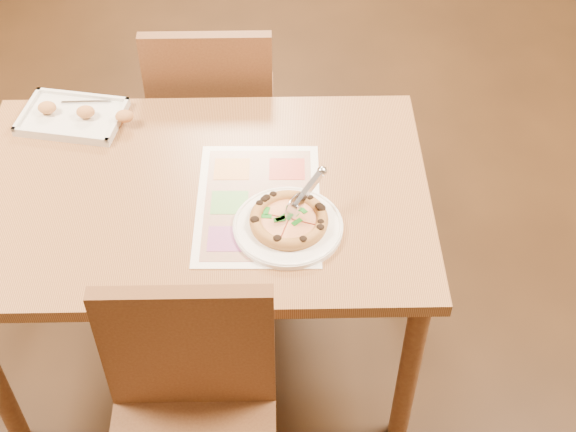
{
  "coord_description": "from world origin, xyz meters",
  "views": [
    {
      "loc": [
        0.22,
        -1.63,
        2.29
      ],
      "look_at": [
        0.25,
        -0.15,
        0.77
      ],
      "focal_mm": 50.0,
      "sensor_mm": 36.0,
      "label": 1
    }
  ],
  "objects_px": {
    "dining_table": "(201,211)",
    "chair_near": "(190,407)",
    "pizza_cutter": "(304,195)",
    "appetizer_tray": "(75,117)",
    "pizza": "(289,220)",
    "plate": "(288,227)",
    "menu": "(258,203)",
    "chair_far": "(213,102)"
  },
  "relations": [
    {
      "from": "pizza",
      "to": "chair_near",
      "type": "bearing_deg",
      "value": -118.85
    },
    {
      "from": "plate",
      "to": "menu",
      "type": "bearing_deg",
      "value": 129.49
    },
    {
      "from": "pizza_cutter",
      "to": "plate",
      "type": "bearing_deg",
      "value": 174.62
    },
    {
      "from": "pizza",
      "to": "appetizer_tray",
      "type": "xyz_separation_m",
      "value": [
        -0.65,
        0.46,
        -0.01
      ]
    },
    {
      "from": "plate",
      "to": "pizza",
      "type": "bearing_deg",
      "value": 73.49
    },
    {
      "from": "dining_table",
      "to": "pizza_cutter",
      "type": "height_order",
      "value": "pizza_cutter"
    },
    {
      "from": "chair_far",
      "to": "appetizer_tray",
      "type": "xyz_separation_m",
      "value": [
        -0.4,
        -0.28,
        0.17
      ]
    },
    {
      "from": "chair_near",
      "to": "plate",
      "type": "height_order",
      "value": "chair_near"
    },
    {
      "from": "chair_near",
      "to": "menu",
      "type": "xyz_separation_m",
      "value": [
        0.17,
        0.55,
        0.16
      ]
    },
    {
      "from": "dining_table",
      "to": "menu",
      "type": "xyz_separation_m",
      "value": [
        0.17,
        -0.06,
        0.09
      ]
    },
    {
      "from": "chair_near",
      "to": "pizza",
      "type": "distance_m",
      "value": 0.55
    },
    {
      "from": "chair_near",
      "to": "dining_table",
      "type": "bearing_deg",
      "value": 90.0
    },
    {
      "from": "dining_table",
      "to": "plate",
      "type": "relative_size",
      "value": 4.39
    },
    {
      "from": "dining_table",
      "to": "chair_near",
      "type": "bearing_deg",
      "value": -90.0
    },
    {
      "from": "pizza_cutter",
      "to": "pizza",
      "type": "bearing_deg",
      "value": 170.49
    },
    {
      "from": "menu",
      "to": "dining_table",
      "type": "bearing_deg",
      "value": 161.54
    },
    {
      "from": "dining_table",
      "to": "pizza",
      "type": "xyz_separation_m",
      "value": [
        0.25,
        -0.15,
        0.11
      ]
    },
    {
      "from": "menu",
      "to": "appetizer_tray",
      "type": "bearing_deg",
      "value": 146.56
    },
    {
      "from": "pizza",
      "to": "appetizer_tray",
      "type": "height_order",
      "value": "appetizer_tray"
    },
    {
      "from": "dining_table",
      "to": "plate",
      "type": "distance_m",
      "value": 0.31
    },
    {
      "from": "plate",
      "to": "menu",
      "type": "distance_m",
      "value": 0.13
    },
    {
      "from": "dining_table",
      "to": "pizza_cutter",
      "type": "relative_size",
      "value": 10.01
    },
    {
      "from": "pizza",
      "to": "pizza_cutter",
      "type": "bearing_deg",
      "value": 40.66
    },
    {
      "from": "chair_far",
      "to": "pizza_cutter",
      "type": "distance_m",
      "value": 0.81
    },
    {
      "from": "dining_table",
      "to": "pizza_cutter",
      "type": "distance_m",
      "value": 0.36
    },
    {
      "from": "pizza_cutter",
      "to": "appetizer_tray",
      "type": "xyz_separation_m",
      "value": [
        -0.69,
        0.43,
        -0.07
      ]
    },
    {
      "from": "chair_far",
      "to": "menu",
      "type": "relative_size",
      "value": 0.98
    },
    {
      "from": "pizza",
      "to": "pizza_cutter",
      "type": "distance_m",
      "value": 0.08
    },
    {
      "from": "chair_near",
      "to": "pizza_cutter",
      "type": "xyz_separation_m",
      "value": [
        0.29,
        0.49,
        0.24
      ]
    },
    {
      "from": "plate",
      "to": "chair_near",
      "type": "bearing_deg",
      "value": -119.05
    },
    {
      "from": "pizza_cutter",
      "to": "chair_near",
      "type": "bearing_deg",
      "value": -170.94
    },
    {
      "from": "pizza_cutter",
      "to": "appetizer_tray",
      "type": "height_order",
      "value": "pizza_cutter"
    },
    {
      "from": "appetizer_tray",
      "to": "menu",
      "type": "relative_size",
      "value": 0.77
    },
    {
      "from": "dining_table",
      "to": "plate",
      "type": "bearing_deg",
      "value": -31.78
    },
    {
      "from": "appetizer_tray",
      "to": "chair_near",
      "type": "bearing_deg",
      "value": -66.56
    },
    {
      "from": "chair_far",
      "to": "appetizer_tray",
      "type": "distance_m",
      "value": 0.52
    },
    {
      "from": "chair_near",
      "to": "pizza_cutter",
      "type": "distance_m",
      "value": 0.62
    },
    {
      "from": "menu",
      "to": "pizza",
      "type": "bearing_deg",
      "value": -47.34
    },
    {
      "from": "dining_table",
      "to": "chair_near",
      "type": "xyz_separation_m",
      "value": [
        0.0,
        -0.6,
        -0.07
      ]
    },
    {
      "from": "dining_table",
      "to": "chair_near",
      "type": "relative_size",
      "value": 2.77
    },
    {
      "from": "dining_table",
      "to": "appetizer_tray",
      "type": "relative_size",
      "value": 3.54
    },
    {
      "from": "plate",
      "to": "appetizer_tray",
      "type": "bearing_deg",
      "value": 143.89
    }
  ]
}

